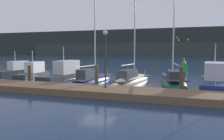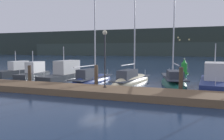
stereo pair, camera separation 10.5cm
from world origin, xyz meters
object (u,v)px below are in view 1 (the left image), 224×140
(motorboat_berth_7, at_px, (214,84))
(sailboat_berth_5, at_px, (131,82))
(motorboat_berth_1, at_px, (15,73))
(dock_lamppost, at_px, (105,49))
(sailboat_berth_4, at_px, (92,81))
(sailboat_berth_6, at_px, (173,82))
(motorboat_berth_3, at_px, (64,77))
(motorboat_berth_2, at_px, (33,76))
(channel_buoy, at_px, (184,68))

(motorboat_berth_7, bearing_deg, sailboat_berth_5, 174.09)
(motorboat_berth_1, bearing_deg, dock_lamppost, -24.81)
(sailboat_berth_4, bearing_deg, dock_lamppost, -56.15)
(sailboat_berth_6, bearing_deg, sailboat_berth_4, -168.21)
(motorboat_berth_3, bearing_deg, dock_lamppost, -39.15)
(motorboat_berth_3, height_order, sailboat_berth_4, sailboat_berth_4)
(motorboat_berth_2, height_order, motorboat_berth_7, motorboat_berth_7)
(motorboat_berth_2, height_order, sailboat_berth_5, sailboat_berth_5)
(motorboat_berth_3, xyz_separation_m, sailboat_berth_4, (3.44, -0.74, -0.21))
(sailboat_berth_4, height_order, dock_lamppost, sailboat_berth_4)
(sailboat_berth_6, bearing_deg, motorboat_berth_7, -22.69)
(motorboat_berth_2, xyz_separation_m, dock_lamppost, (10.18, -5.13, 2.80))
(motorboat_berth_7, relative_size, dock_lamppost, 1.91)
(motorboat_berth_2, height_order, channel_buoy, motorboat_berth_2)
(motorboat_berth_3, distance_m, sailboat_berth_4, 3.52)
(sailboat_berth_6, bearing_deg, motorboat_berth_2, -176.32)
(motorboat_berth_7, height_order, channel_buoy, motorboat_berth_7)
(motorboat_berth_7, bearing_deg, motorboat_berth_2, 178.70)
(sailboat_berth_6, height_order, motorboat_berth_7, sailboat_berth_6)
(motorboat_berth_1, relative_size, sailboat_berth_6, 0.50)
(motorboat_berth_3, xyz_separation_m, sailboat_berth_6, (10.76, 0.79, -0.21))
(motorboat_berth_1, height_order, channel_buoy, motorboat_berth_1)
(motorboat_berth_7, distance_m, channel_buoy, 10.76)
(sailboat_berth_6, distance_m, motorboat_berth_7, 3.46)
(sailboat_berth_5, bearing_deg, channel_buoy, 65.16)
(sailboat_berth_4, height_order, sailboat_berth_5, sailboat_berth_4)
(sailboat_berth_5, height_order, channel_buoy, sailboat_berth_5)
(motorboat_berth_3, xyz_separation_m, sailboat_berth_5, (7.03, 0.17, -0.23))
(motorboat_berth_2, height_order, sailboat_berth_6, sailboat_berth_6)
(sailboat_berth_4, distance_m, sailboat_berth_6, 7.48)
(motorboat_berth_2, xyz_separation_m, sailboat_berth_5, (10.73, 0.31, -0.17))
(motorboat_berth_2, height_order, motorboat_berth_3, motorboat_berth_3)
(motorboat_berth_1, relative_size, sailboat_berth_4, 0.48)
(motorboat_berth_1, bearing_deg, sailboat_berth_6, -0.63)
(sailboat_berth_4, height_order, sailboat_berth_6, sailboat_berth_4)
(dock_lamppost, bearing_deg, motorboat_berth_7, 32.35)
(motorboat_berth_7, xyz_separation_m, channel_buoy, (-2.40, 10.48, 0.45))
(motorboat_berth_1, bearing_deg, motorboat_berth_7, -4.16)
(dock_lamppost, bearing_deg, sailboat_berth_5, 84.22)
(sailboat_berth_6, bearing_deg, channel_buoy, 85.09)
(motorboat_berth_3, relative_size, sailboat_berth_5, 0.65)
(sailboat_berth_5, xyz_separation_m, sailboat_berth_6, (3.73, 0.62, 0.02))
(sailboat_berth_4, xyz_separation_m, dock_lamppost, (3.04, -4.53, 2.96))
(motorboat_berth_2, xyz_separation_m, channel_buoy, (15.25, 10.07, 0.47))
(motorboat_berth_2, bearing_deg, motorboat_berth_1, 161.44)
(sailboat_berth_5, distance_m, channel_buoy, 10.77)
(motorboat_berth_1, height_order, motorboat_berth_2, motorboat_berth_2)
(channel_buoy, bearing_deg, motorboat_berth_1, -154.31)
(sailboat_berth_5, distance_m, sailboat_berth_6, 3.78)
(motorboat_berth_1, relative_size, motorboat_berth_7, 0.68)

